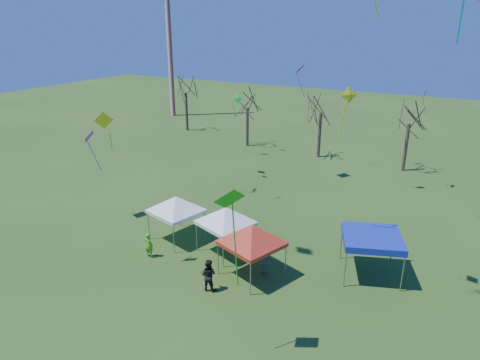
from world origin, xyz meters
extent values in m
plane|color=#2B4C18|center=(0.00, 0.00, 0.00)|extent=(140.00, 140.00, 0.00)
cylinder|color=silver|center=(-28.00, 34.00, 12.50)|extent=(0.70, 0.70, 25.00)
cylinder|color=#3D2D21|center=(-20.85, 27.38, 2.39)|extent=(0.32, 0.32, 4.78)
cylinder|color=#3D2D21|center=(-10.77, 24.65, 2.14)|extent=(0.32, 0.32, 4.28)
cylinder|color=#3D2D21|center=(-2.37, 24.38, 2.32)|extent=(0.32, 0.32, 4.64)
cylinder|color=#3D2D21|center=(6.03, 24.04, 2.24)|extent=(0.32, 0.32, 4.49)
cylinder|color=gray|center=(-6.18, 2.14, 0.91)|extent=(0.05, 0.05, 1.82)
cylinder|color=gray|center=(-5.53, 4.60, 0.91)|extent=(0.05, 0.05, 1.82)
cylinder|color=gray|center=(-3.72, 1.49, 0.91)|extent=(0.05, 0.05, 1.82)
cylinder|color=gray|center=(-3.07, 3.94, 0.91)|extent=(0.05, 0.05, 1.82)
cube|color=white|center=(-4.63, 3.04, 1.92)|extent=(3.33, 3.33, 0.22)
pyramid|color=white|center=(-4.63, 3.04, 2.94)|extent=(3.72, 3.72, 0.91)
cylinder|color=gray|center=(-2.67, 2.36, 0.90)|extent=(0.05, 0.05, 1.80)
cylinder|color=gray|center=(-1.81, 4.73, 0.90)|extent=(0.05, 0.05, 1.80)
cylinder|color=gray|center=(-0.30, 1.51, 0.90)|extent=(0.05, 0.05, 1.80)
cylinder|color=gray|center=(0.56, 3.88, 0.90)|extent=(0.05, 0.05, 1.80)
cube|color=white|center=(-1.06, 3.12, 1.91)|extent=(3.46, 3.46, 0.22)
pyramid|color=white|center=(-1.06, 3.12, 2.92)|extent=(3.59, 3.59, 0.90)
cylinder|color=gray|center=(-0.18, 0.77, 0.93)|extent=(0.06, 0.06, 1.86)
cylinder|color=gray|center=(0.72, 3.21, 0.93)|extent=(0.06, 0.06, 1.86)
cylinder|color=gray|center=(2.27, -0.14, 0.93)|extent=(0.06, 0.06, 1.86)
cylinder|color=gray|center=(3.17, 2.31, 0.93)|extent=(0.06, 0.06, 1.86)
cube|color=#B52611|center=(1.49, 1.54, 1.98)|extent=(3.59, 3.59, 0.22)
pyramid|color=#B52611|center=(1.49, 1.54, 3.02)|extent=(3.71, 3.71, 0.93)
cylinder|color=gray|center=(6.28, 2.87, 1.02)|extent=(0.06, 0.06, 2.05)
cylinder|color=gray|center=(5.31, 5.57, 1.02)|extent=(0.06, 0.06, 2.05)
cylinder|color=gray|center=(8.98, 3.84, 1.02)|extent=(0.06, 0.06, 2.05)
cylinder|color=gray|center=(8.01, 6.54, 1.02)|extent=(0.06, 0.06, 2.05)
cube|color=#0E2398|center=(7.15, 4.71, 2.17)|extent=(3.93, 3.93, 0.25)
cube|color=#0E2398|center=(7.15, 4.71, 2.36)|extent=(3.93, 3.93, 0.12)
imported|color=black|center=(0.14, -0.75, 0.88)|extent=(0.96, 0.81, 1.77)
imported|color=#4FAF1C|center=(-4.74, 0.41, 0.78)|extent=(0.58, 0.40, 1.55)
imported|color=slate|center=(2.07, 1.91, 0.82)|extent=(1.04, 0.79, 1.64)
cube|color=#0CB1BB|center=(9.99, -3.27, 13.23)|extent=(0.05, 0.32, 1.21)
cone|color=green|center=(-9.88, 20.77, 6.00)|extent=(1.15, 0.53, 1.10)
cube|color=green|center=(-10.25, 20.70, 4.71)|extent=(0.18, 0.80, 2.04)
cone|color=purple|center=(-11.45, 2.93, 6.00)|extent=(1.18, 1.40, 1.00)
cube|color=purple|center=(-11.61, 3.31, 4.57)|extent=(0.81, 0.36, 2.28)
cone|color=yellow|center=(-5.63, -1.16, 8.48)|extent=(0.93, 1.00, 0.96)
cube|color=yellow|center=(-5.48, -0.98, 7.48)|extent=(0.42, 0.36, 1.54)
cone|color=purple|center=(-2.11, 17.22, 9.58)|extent=(1.11, 1.48, 1.14)
cube|color=purple|center=(-2.16, 17.61, 8.21)|extent=(0.83, 0.13, 2.06)
cone|color=yellow|center=(1.07, 23.41, 6.86)|extent=(0.36, 0.68, 0.64)
cube|color=yellow|center=(0.99, 23.07, 5.80)|extent=(0.71, 0.21, 1.83)
cone|color=#189917|center=(7.39, 19.42, 7.98)|extent=(0.27, 0.79, 0.77)
cube|color=#189917|center=(7.41, 19.68, 7.02)|extent=(0.56, 0.08, 1.54)
cone|color=yellow|center=(5.30, 4.33, 9.80)|extent=(0.77, 0.76, 0.85)
cube|color=yellow|center=(5.13, 4.17, 8.58)|extent=(0.39, 0.40, 2.02)
cone|color=#19A81A|center=(3.33, -4.07, 7.09)|extent=(1.49, 1.60, 1.12)
cube|color=#19A81A|center=(3.47, -3.88, 5.07)|extent=(0.44, 0.33, 3.37)
camera|label=1|loc=(10.57, -16.65, 13.20)|focal=32.00mm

